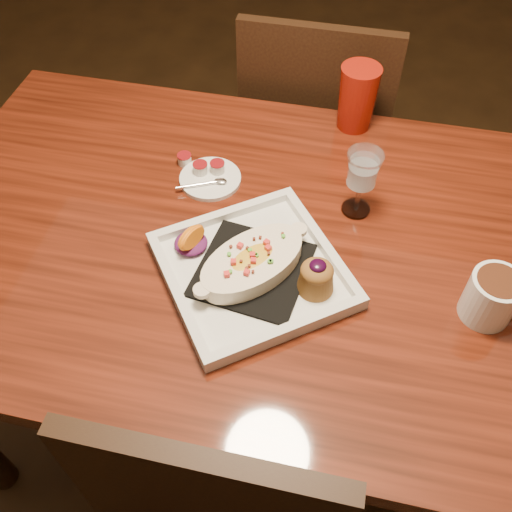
% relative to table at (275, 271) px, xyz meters
% --- Properties ---
extents(floor, '(7.00, 7.00, 0.00)m').
position_rel_table_xyz_m(floor, '(0.00, 0.00, -0.65)').
color(floor, black).
rests_on(floor, ground).
extents(table, '(1.50, 0.90, 0.75)m').
position_rel_table_xyz_m(table, '(0.00, 0.00, 0.00)').
color(table, maroon).
rests_on(table, floor).
extents(chair_far, '(0.42, 0.42, 0.93)m').
position_rel_table_xyz_m(chair_far, '(-0.00, 0.63, -0.15)').
color(chair_far, black).
rests_on(chair_far, floor).
extents(plate, '(0.44, 0.44, 0.08)m').
position_rel_table_xyz_m(plate, '(-0.02, -0.09, 0.12)').
color(plate, white).
rests_on(plate, table).
extents(coffee_mug, '(0.13, 0.09, 0.10)m').
position_rel_table_xyz_m(coffee_mug, '(0.40, -0.09, 0.15)').
color(coffee_mug, white).
rests_on(coffee_mug, table).
extents(goblet, '(0.07, 0.07, 0.15)m').
position_rel_table_xyz_m(goblet, '(0.14, 0.12, 0.20)').
color(goblet, silver).
rests_on(goblet, table).
extents(saucer, '(0.13, 0.13, 0.09)m').
position_rel_table_xyz_m(saucer, '(-0.18, 0.14, 0.11)').
color(saucer, white).
rests_on(saucer, table).
extents(creamer_loose, '(0.03, 0.03, 0.03)m').
position_rel_table_xyz_m(creamer_loose, '(-0.24, 0.18, 0.11)').
color(creamer_loose, silver).
rests_on(creamer_loose, table).
extents(red_tumbler, '(0.09, 0.09, 0.15)m').
position_rel_table_xyz_m(red_tumbler, '(0.11, 0.40, 0.17)').
color(red_tumbler, '#9E170B').
rests_on(red_tumbler, table).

